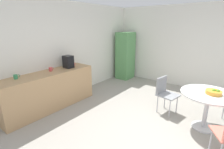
{
  "coord_description": "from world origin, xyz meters",
  "views": [
    {
      "loc": [
        -2.66,
        -0.87,
        1.99
      ],
      "look_at": [
        0.08,
        1.26,
        0.95
      ],
      "focal_mm": 26.8,
      "sensor_mm": 36.0,
      "label": 1
    }
  ],
  "objects_px": {
    "chair_gray": "(165,90)",
    "mug_white": "(73,64)",
    "mug_red": "(16,77)",
    "mug_green": "(51,69)",
    "fruit_bowl": "(214,92)",
    "coffee_maker": "(68,62)",
    "locker_cabinet": "(125,56)",
    "round_table": "(208,101)"
  },
  "relations": [
    {
      "from": "chair_gray",
      "to": "mug_white",
      "type": "xyz_separation_m",
      "value": [
        -0.74,
        2.31,
        0.43
      ]
    },
    {
      "from": "mug_white",
      "to": "mug_red",
      "type": "distance_m",
      "value": 1.47
    },
    {
      "from": "mug_white",
      "to": "mug_green",
      "type": "bearing_deg",
      "value": 176.98
    },
    {
      "from": "chair_gray",
      "to": "mug_white",
      "type": "relative_size",
      "value": 6.43
    },
    {
      "from": "fruit_bowl",
      "to": "coffee_maker",
      "type": "bearing_deg",
      "value": 103.31
    },
    {
      "from": "chair_gray",
      "to": "locker_cabinet",
      "type": "bearing_deg",
      "value": 53.31
    },
    {
      "from": "mug_red",
      "to": "mug_green",
      "type": "bearing_deg",
      "value": -1.68
    },
    {
      "from": "coffee_maker",
      "to": "mug_red",
      "type": "bearing_deg",
      "value": 175.54
    },
    {
      "from": "locker_cabinet",
      "to": "mug_white",
      "type": "xyz_separation_m",
      "value": [
        -2.36,
        0.14,
        0.09
      ]
    },
    {
      "from": "locker_cabinet",
      "to": "mug_white",
      "type": "relative_size",
      "value": 13.36
    },
    {
      "from": "chair_gray",
      "to": "coffee_maker",
      "type": "distance_m",
      "value": 2.52
    },
    {
      "from": "locker_cabinet",
      "to": "mug_green",
      "type": "distance_m",
      "value": 3.03
    },
    {
      "from": "locker_cabinet",
      "to": "coffee_maker",
      "type": "height_order",
      "value": "locker_cabinet"
    },
    {
      "from": "mug_green",
      "to": "mug_white",
      "type": "bearing_deg",
      "value": -3.02
    },
    {
      "from": "locker_cabinet",
      "to": "fruit_bowl",
      "type": "distance_m",
      "value": 3.62
    },
    {
      "from": "fruit_bowl",
      "to": "mug_green",
      "type": "xyz_separation_m",
      "value": [
        -1.24,
        3.33,
        0.16
      ]
    },
    {
      "from": "fruit_bowl",
      "to": "mug_white",
      "type": "bearing_deg",
      "value": 99.91
    },
    {
      "from": "round_table",
      "to": "mug_green",
      "type": "bearing_deg",
      "value": 110.87
    },
    {
      "from": "mug_green",
      "to": "fruit_bowl",
      "type": "bearing_deg",
      "value": -69.54
    },
    {
      "from": "coffee_maker",
      "to": "chair_gray",
      "type": "bearing_deg",
      "value": -67.61
    },
    {
      "from": "fruit_bowl",
      "to": "mug_white",
      "type": "xyz_separation_m",
      "value": [
        -0.58,
        3.29,
        0.16
      ]
    },
    {
      "from": "locker_cabinet",
      "to": "mug_white",
      "type": "height_order",
      "value": "locker_cabinet"
    },
    {
      "from": "fruit_bowl",
      "to": "coffee_maker",
      "type": "distance_m",
      "value": 3.35
    },
    {
      "from": "locker_cabinet",
      "to": "mug_green",
      "type": "height_order",
      "value": "locker_cabinet"
    },
    {
      "from": "round_table",
      "to": "chair_gray",
      "type": "height_order",
      "value": "chair_gray"
    },
    {
      "from": "locker_cabinet",
      "to": "coffee_maker",
      "type": "xyz_separation_m",
      "value": [
        -2.55,
        0.1,
        0.2
      ]
    },
    {
      "from": "locker_cabinet",
      "to": "chair_gray",
      "type": "xyz_separation_m",
      "value": [
        -1.62,
        -2.17,
        -0.34
      ]
    },
    {
      "from": "round_table",
      "to": "coffee_maker",
      "type": "bearing_deg",
      "value": 103.59
    },
    {
      "from": "round_table",
      "to": "mug_green",
      "type": "xyz_separation_m",
      "value": [
        -1.24,
        3.26,
        0.35
      ]
    },
    {
      "from": "chair_gray",
      "to": "coffee_maker",
      "type": "bearing_deg",
      "value": 112.39
    },
    {
      "from": "fruit_bowl",
      "to": "round_table",
      "type": "bearing_deg",
      "value": 90.7
    },
    {
      "from": "fruit_bowl",
      "to": "mug_white",
      "type": "height_order",
      "value": "mug_white"
    },
    {
      "from": "round_table",
      "to": "mug_white",
      "type": "relative_size",
      "value": 7.82
    },
    {
      "from": "chair_gray",
      "to": "mug_green",
      "type": "height_order",
      "value": "mug_green"
    },
    {
      "from": "round_table",
      "to": "mug_white",
      "type": "height_order",
      "value": "mug_white"
    },
    {
      "from": "round_table",
      "to": "coffee_maker",
      "type": "xyz_separation_m",
      "value": [
        -0.77,
        3.18,
        0.47
      ]
    },
    {
      "from": "mug_white",
      "to": "mug_red",
      "type": "bearing_deg",
      "value": 177.71
    },
    {
      "from": "locker_cabinet",
      "to": "mug_red",
      "type": "bearing_deg",
      "value": 177.02
    },
    {
      "from": "chair_gray",
      "to": "fruit_bowl",
      "type": "bearing_deg",
      "value": -99.66
    },
    {
      "from": "round_table",
      "to": "coffee_maker",
      "type": "height_order",
      "value": "coffee_maker"
    },
    {
      "from": "mug_white",
      "to": "mug_red",
      "type": "height_order",
      "value": "same"
    },
    {
      "from": "round_table",
      "to": "chair_gray",
      "type": "distance_m",
      "value": 0.93
    }
  ]
}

